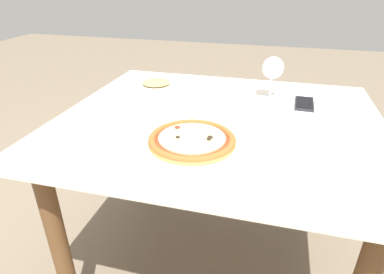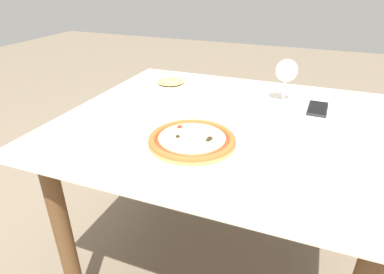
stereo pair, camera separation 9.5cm
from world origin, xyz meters
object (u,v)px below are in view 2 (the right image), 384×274
object	(u,v)px
fork	(120,119)
dining_table	(224,143)
pizza_plate	(192,141)
cell_phone	(318,109)
side_plate	(171,83)
wine_glass_far_left	(287,72)

from	to	relation	value
fork	dining_table	bearing A→B (deg)	21.44
pizza_plate	dining_table	bearing A→B (deg)	79.42
dining_table	fork	distance (m)	0.38
cell_phone	side_plate	xyz separation A→B (m)	(-0.64, 0.06, 0.00)
cell_phone	pizza_plate	bearing A→B (deg)	-128.22
pizza_plate	wine_glass_far_left	xyz separation A→B (m)	(0.21, 0.47, 0.11)
fork	cell_phone	world-z (taller)	cell_phone
wine_glass_far_left	side_plate	size ratio (longest dim) A/B	0.80
pizza_plate	wine_glass_far_left	size ratio (longest dim) A/B	1.76
fork	wine_glass_far_left	size ratio (longest dim) A/B	0.99
fork	side_plate	size ratio (longest dim) A/B	0.79
pizza_plate	fork	world-z (taller)	pizza_plate
dining_table	pizza_plate	bearing A→B (deg)	-100.58
dining_table	cell_phone	xyz separation A→B (m)	(0.30, 0.21, 0.10)
fork	side_plate	bearing A→B (deg)	89.23
dining_table	fork	bearing A→B (deg)	-158.56
dining_table	fork	world-z (taller)	fork
pizza_plate	side_plate	xyz separation A→B (m)	(-0.30, 0.50, -0.01)
pizza_plate	side_plate	world-z (taller)	pizza_plate
wine_glass_far_left	dining_table	bearing A→B (deg)	-122.99
pizza_plate	cell_phone	size ratio (longest dim) A/B	2.05
fork	cell_phone	xyz separation A→B (m)	(0.64, 0.35, 0.00)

